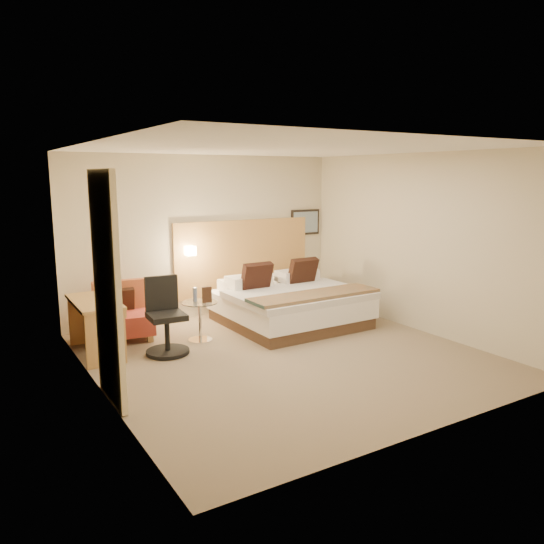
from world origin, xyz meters
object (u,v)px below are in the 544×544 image
bed (289,304)px  lounge_chair (123,316)px  desk (97,312)px  desk_chair (166,323)px  side_table (200,319)px

bed → lounge_chair: 2.58m
bed → desk: size_ratio=1.77×
lounge_chair → desk_chair: size_ratio=0.84×
bed → desk: (-2.99, 0.11, 0.25)m
lounge_chair → desk_chair: bearing=-72.4°
bed → desk_chair: 2.23m
lounge_chair → desk: size_ratio=0.72×
desk_chair → side_table: bearing=23.0°
bed → side_table: 1.60m
bed → desk: bearing=177.9°
lounge_chair → side_table: (0.91, -0.70, -0.01)m
side_table → desk: desk is taller
bed → lounge_chair: (-2.51, 0.62, 0.00)m
side_table → desk_chair: 0.67m
side_table → desk: bearing=172.4°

